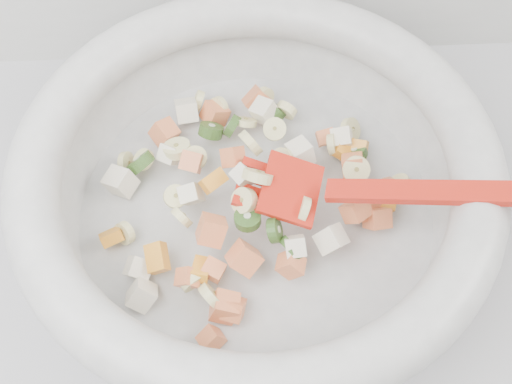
{
  "coord_description": "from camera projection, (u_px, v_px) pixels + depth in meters",
  "views": [
    {
      "loc": [
        0.06,
        1.17,
        1.45
      ],
      "look_at": [
        0.08,
        1.5,
        0.95
      ],
      "focal_mm": 45.0,
      "sensor_mm": 36.0,
      "label": 1
    }
  ],
  "objects": [
    {
      "name": "mixing_bowl",
      "position": [
        256.0,
        182.0,
        0.59
      ],
      "size": [
        0.47,
        0.44,
        0.14
      ],
      "color": "silver",
      "rests_on": "counter"
    }
  ]
}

